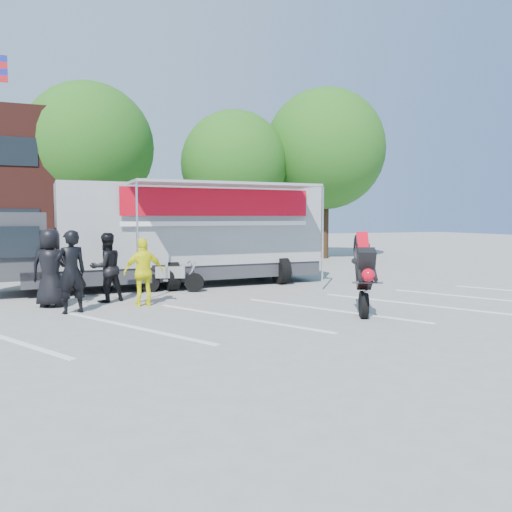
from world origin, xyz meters
TOP-DOWN VIEW (x-y plane):
  - ground at (0.00, 0.00)m, footprint 100.00×100.00m
  - parking_bay_lines at (0.00, 1.00)m, footprint 18.09×13.33m
  - tree_left at (-2.00, 16.00)m, footprint 6.12×6.12m
  - tree_mid at (5.00, 15.00)m, footprint 5.44×5.44m
  - tree_right at (10.00, 14.50)m, footprint 6.46×6.46m
  - transporter_truck at (0.13, 6.63)m, footprint 10.41×5.26m
  - parked_motorcycle at (-0.36, 5.33)m, footprint 2.03×1.30m
  - stunt_bike_rider at (3.05, 0.50)m, footprint 1.49×1.94m
  - spectator_leather_a at (-3.70, 3.97)m, footprint 1.12×0.92m
  - spectator_leather_b at (-3.26, 2.93)m, footprint 0.82×0.66m
  - spectator_leather_c at (-2.34, 4.27)m, footprint 1.09×0.99m
  - spectator_hivis at (-1.52, 3.29)m, footprint 1.03×0.47m

SIDE VIEW (x-z plane):
  - ground at x=0.00m, z-range 0.00..0.00m
  - transporter_truck at x=0.13m, z-range -1.63..1.63m
  - parked_motorcycle at x=-0.36m, z-range -0.51..0.51m
  - stunt_bike_rider at x=3.05m, z-range -1.03..1.03m
  - parking_bay_lines at x=0.00m, z-range 0.00..0.01m
  - spectator_hivis at x=-1.52m, z-range 0.00..1.72m
  - spectator_leather_c at x=-2.34m, z-range 0.00..1.84m
  - spectator_leather_b at x=-3.26m, z-range 0.00..1.95m
  - spectator_leather_a at x=-3.70m, z-range 0.00..1.97m
  - tree_mid at x=5.00m, z-range 1.10..8.78m
  - tree_left at x=-2.00m, z-range 1.25..9.89m
  - tree_right at x=10.00m, z-range 1.32..10.44m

